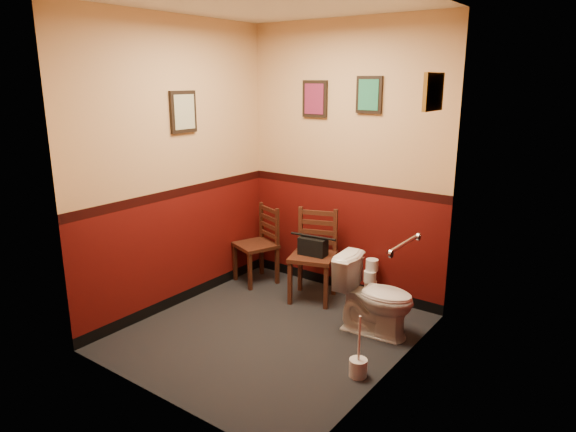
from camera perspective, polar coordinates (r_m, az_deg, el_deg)
The scene contains 17 objects.
floor at distance 4.60m, azimuth -1.89°, elevation -12.79°, with size 2.20×2.40×0.00m, color black.
ceiling at distance 4.10m, azimuth -2.24°, elevation 22.79°, with size 2.20×2.40×0.00m, color silver.
wall_back at distance 5.13m, azimuth 6.32°, elevation 6.01°, with size 2.20×2.70×0.00m, color #4A0B09.
wall_front at distance 3.31m, azimuth -15.00°, elevation 0.61°, with size 2.20×2.70×0.00m, color #4A0B09.
wall_left at distance 4.89m, azimuth -12.27°, elevation 5.33°, with size 2.40×2.70×0.00m, color #4A0B09.
wall_right at distance 3.58m, azimuth 11.92°, elevation 1.88°, with size 2.40×2.70×0.00m, color #4A0B09.
grab_bar at distance 3.92m, azimuth 12.73°, elevation -3.10°, with size 0.05×0.56×0.06m.
framed_print_back_a at distance 5.23m, azimuth 3.00°, elevation 12.87°, with size 0.28×0.04×0.36m.
framed_print_back_b at distance 4.93m, azimuth 9.00°, elevation 13.16°, with size 0.26×0.04×0.34m.
framed_print_left at distance 4.89m, azimuth -11.55°, elevation 11.27°, with size 0.04×0.30×0.38m.
framed_print_right at distance 4.06m, azimuth 15.83°, elevation 13.14°, with size 0.04×0.34×0.28m.
toilet at distance 4.51m, azimuth 9.65°, elevation -8.83°, with size 0.38×0.68×0.67m, color white.
toilet_brush at distance 4.00m, azimuth 7.80°, elevation -16.23°, with size 0.14×0.14×0.49m.
chair_left at distance 5.54m, azimuth -3.28°, elevation -3.18°, with size 0.50×0.50×0.83m.
chair_right at distance 5.10m, azimuth 2.89°, elevation -4.38°, with size 0.53×0.53×0.90m.
handbag at distance 5.03m, azimuth 2.79°, elevation -3.38°, with size 0.29×0.17×0.20m.
tp_stack at distance 5.16m, azimuth 9.18°, elevation -7.48°, with size 0.25×0.15×0.44m.
Camera 1 is at (2.52, -3.19, 2.14)m, focal length 32.00 mm.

